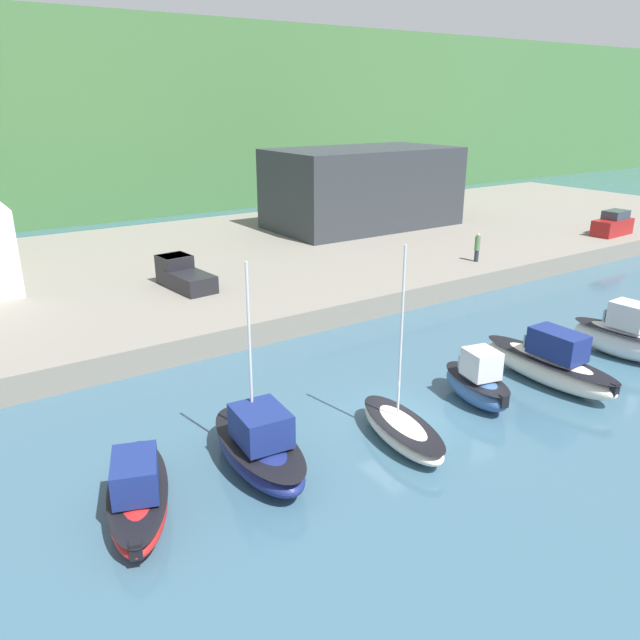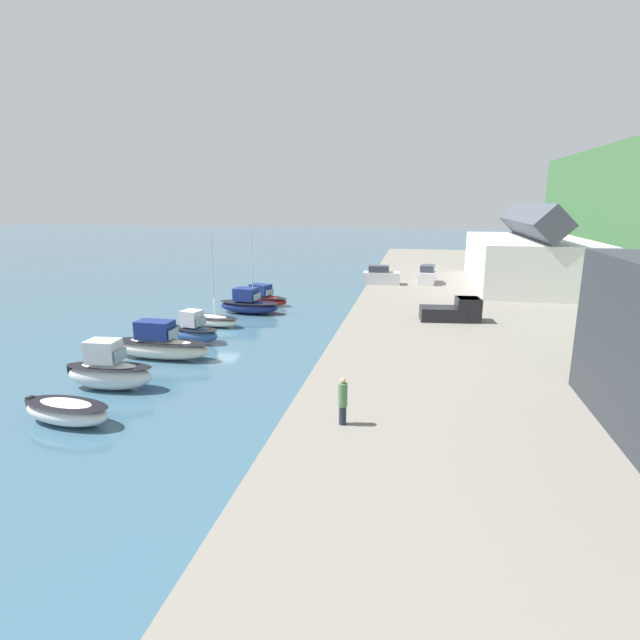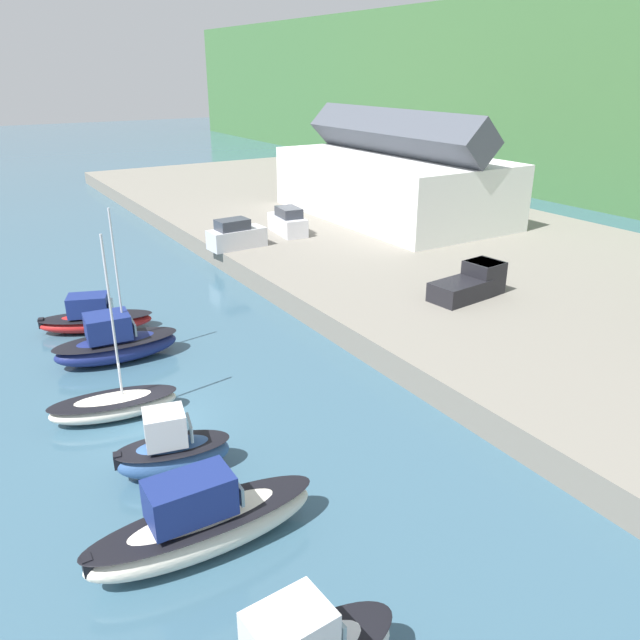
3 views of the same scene
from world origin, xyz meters
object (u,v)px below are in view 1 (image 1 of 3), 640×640
object	(u,v)px
moored_boat_3	(477,383)
parked_car_1	(613,225)
moored_boat_0	(138,492)
moored_boat_4	(550,364)
person_on_quay	(477,247)
moored_boat_1	(259,446)
moored_boat_5	(622,336)
pickup_truck_0	(182,274)
moored_boat_2	(402,430)

from	to	relation	value
moored_boat_3	parked_car_1	bearing A→B (deg)	35.83
moored_boat_0	moored_boat_4	distance (m)	19.59
moored_boat_0	moored_boat_4	xyz separation A→B (m)	(19.54, -1.34, 0.26)
person_on_quay	moored_boat_1	bearing A→B (deg)	-152.77
moored_boat_1	person_on_quay	world-z (taller)	moored_boat_1
moored_boat_4	moored_boat_0	bearing A→B (deg)	176.93
moored_boat_5	pickup_truck_0	distance (m)	26.13
moored_boat_4	pickup_truck_0	distance (m)	22.99
moored_boat_1	pickup_truck_0	distance (m)	20.11
parked_car_1	person_on_quay	xyz separation A→B (m)	(-17.37, 0.10, 0.18)
moored_boat_2	parked_car_1	world-z (taller)	moored_boat_2
moored_boat_1	pickup_truck_0	xyz separation A→B (m)	(5.14, 19.40, 1.29)
parked_car_1	person_on_quay	bearing A→B (deg)	86.00
moored_boat_2	moored_boat_5	xyz separation A→B (m)	(15.40, 0.19, 0.56)
moored_boat_2	parked_car_1	bearing A→B (deg)	31.66
moored_boat_0	moored_boat_2	world-z (taller)	moored_boat_2
moored_boat_1	moored_boat_4	size ratio (longest dim) A/B	1.05
moored_boat_1	moored_boat_2	world-z (taller)	moored_boat_2
moored_boat_0	parked_car_1	bearing A→B (deg)	35.36
moored_boat_5	pickup_truck_0	size ratio (longest dim) A/B	1.10
parked_car_1	pickup_truck_0	xyz separation A→B (m)	(-38.13, 6.17, -0.10)
moored_boat_3	person_on_quay	world-z (taller)	person_on_quay
moored_boat_2	moored_boat_5	world-z (taller)	moored_boat_2
moored_boat_0	person_on_quay	distance (m)	33.26
moored_boat_0	moored_boat_5	distance (m)	25.53
pickup_truck_0	moored_boat_0	bearing A→B (deg)	-122.38
moored_boat_0	parked_car_1	world-z (taller)	parked_car_1
moored_boat_3	moored_boat_5	size ratio (longest dim) A/B	0.82
moored_boat_4	person_on_quay	distance (m)	18.32
person_on_quay	moored_boat_4	bearing A→B (deg)	-126.59
moored_boat_5	moored_boat_1	bearing A→B (deg)	172.76
moored_boat_1	moored_boat_2	distance (m)	5.79
pickup_truck_0	moored_boat_4	bearing A→B (deg)	-70.42
moored_boat_1	moored_boat_0	bearing A→B (deg)	-174.95
moored_boat_5	person_on_quay	size ratio (longest dim) A/B	2.51
moored_boat_2	moored_boat_3	bearing A→B (deg)	19.10
moored_boat_4	pickup_truck_0	xyz separation A→B (m)	(-9.87, 20.73, 1.21)
moored_boat_0	moored_boat_4	size ratio (longest dim) A/B	0.88
moored_boat_1	moored_boat_5	bearing A→B (deg)	1.36
moored_boat_0	moored_boat_5	bearing A→B (deg)	16.80
moored_boat_2	moored_boat_1	bearing A→B (deg)	174.58
moored_boat_1	person_on_quay	distance (m)	29.17
pickup_truck_0	moored_boat_5	bearing A→B (deg)	-58.60
moored_boat_1	moored_boat_4	xyz separation A→B (m)	(15.02, -1.33, 0.08)
moored_boat_2	pickup_truck_0	distance (m)	21.03
parked_car_1	moored_boat_4	bearing A→B (deg)	113.59
moored_boat_5	pickup_truck_0	xyz separation A→B (m)	(-15.82, 20.77, 1.09)
moored_boat_1	pickup_truck_0	size ratio (longest dim) A/B	1.58
moored_boat_5	parked_car_1	distance (m)	26.69
moored_boat_1	moored_boat_2	bearing A→B (deg)	-10.56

